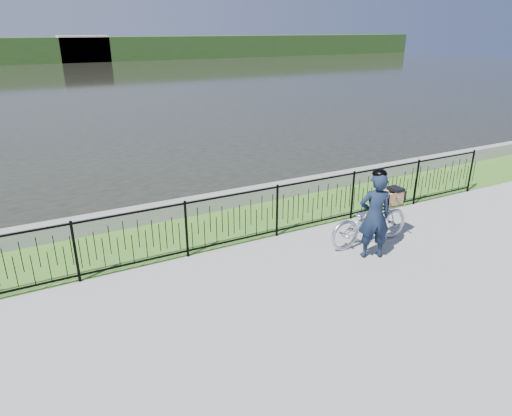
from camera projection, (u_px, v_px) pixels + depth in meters
ground at (274, 281)px, 7.99m from camera, size 120.00×120.00×0.00m
grass_strip at (215, 228)px, 10.12m from camera, size 60.00×2.00×0.01m
water at (58, 85)px, 35.06m from camera, size 120.00×120.00×0.00m
quay_wall at (198, 205)px, 10.87m from camera, size 60.00×0.30×0.40m
fence at (234, 220)px, 9.09m from camera, size 14.00×0.06×1.15m
far_treeline at (32, 50)px, 56.65m from camera, size 120.00×6.00×3.00m
far_building_right at (84, 49)px, 58.00m from camera, size 6.00×3.00×3.20m
bicycle_rig at (370, 220)px, 9.22m from camera, size 1.90×0.66×1.13m
cyclist at (375, 215)px, 8.55m from camera, size 0.72×0.60×1.76m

